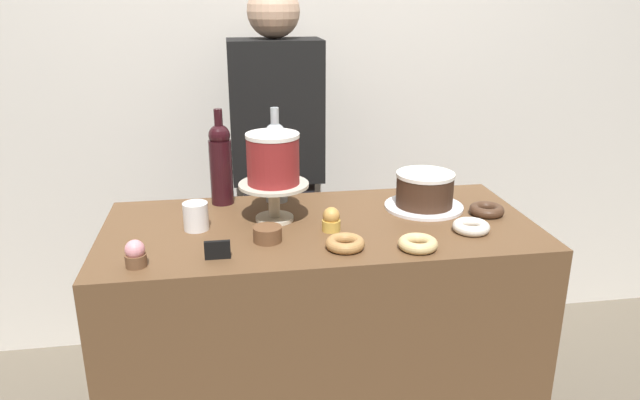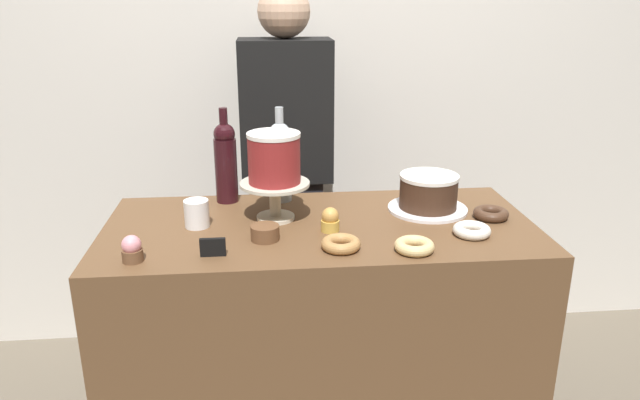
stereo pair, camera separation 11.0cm
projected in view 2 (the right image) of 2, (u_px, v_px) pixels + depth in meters
The scene contains 18 objects.
back_wall at pixel (300, 58), 2.56m from camera, with size 6.00×0.05×2.60m.
display_counter at pixel (320, 346), 2.00m from camera, with size 1.34×0.63×0.88m.
cake_stand_pedestal at pixel (275, 194), 1.88m from camera, with size 0.22×0.22×0.12m.
white_layer_cake at pixel (274, 158), 1.84m from camera, with size 0.17×0.17×0.16m.
silver_serving_platter at pixel (427, 209), 1.98m from camera, with size 0.26×0.26×0.01m.
chocolate_round_cake at pixel (428, 191), 1.96m from camera, with size 0.19×0.19×0.11m.
wine_bottle_dark_red at pixel (226, 161), 2.02m from camera, with size 0.08×0.08×0.33m.
wine_bottle_clear at pixel (280, 160), 2.03m from camera, with size 0.08×0.08×0.33m.
cupcake_strawberry at pixel (132, 249), 1.59m from camera, with size 0.06×0.06×0.07m.
cupcake_caramel at pixel (330, 220), 1.80m from camera, with size 0.06×0.06×0.07m.
donut_glazed at pixel (414, 246), 1.66m from camera, with size 0.11×0.11×0.03m.
donut_chocolate at pixel (490, 213), 1.91m from camera, with size 0.11×0.11×0.03m.
donut_maple at pixel (341, 244), 1.67m from camera, with size 0.11×0.11×0.03m.
donut_sugar at pixel (472, 230), 1.77m from camera, with size 0.11×0.11×0.03m.
cookie_stack at pixel (265, 233), 1.73m from camera, with size 0.08×0.08×0.04m.
price_sign_chalkboard at pixel (213, 247), 1.63m from camera, with size 0.07×0.01×0.05m.
coffee_cup_ceramic at pixel (197, 213), 1.83m from camera, with size 0.08×0.08×0.08m.
barista_figure at pixel (287, 180), 2.45m from camera, with size 0.36×0.22×1.60m.
Camera 2 is at (-0.16, -1.72, 1.56)m, focal length 33.47 mm.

